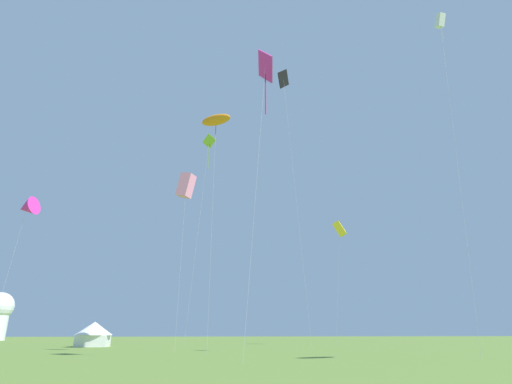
# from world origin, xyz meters

# --- Properties ---
(kite_magenta_diamond) EXTENTS (2.45, 3.32, 23.67)m
(kite_magenta_diamond) POSITION_xyz_m (-0.26, 25.06, 21.95)
(kite_magenta_diamond) COLOR #E02DA3
(kite_magenta_diamond) RESTS_ON ground
(kite_orange_parafoil) EXTENTS (3.58, 3.00, 23.46)m
(kite_orange_parafoil) POSITION_xyz_m (-3.70, 35.62, 22.78)
(kite_orange_parafoil) COLOR orange
(kite_orange_parafoil) RESTS_ON ground
(kite_pink_box) EXTENTS (2.48, 3.45, 20.29)m
(kite_pink_box) POSITION_xyz_m (-6.71, 45.02, 18.72)
(kite_pink_box) COLOR pink
(kite_pink_box) RESTS_ON ground
(kite_white_box) EXTENTS (2.83, 1.77, 31.24)m
(kite_white_box) POSITION_xyz_m (17.33, 26.68, 30.29)
(kite_white_box) COLOR white
(kite_white_box) RESTS_ON ground
(kite_black_diamond) EXTENTS (3.34, 2.35, 36.63)m
(kite_black_diamond) POSITION_xyz_m (5.78, 45.02, 34.81)
(kite_black_diamond) COLOR black
(kite_black_diamond) RESTS_ON ground
(kite_yellow_box) EXTENTS (3.26, 2.10, 18.84)m
(kite_yellow_box) POSITION_xyz_m (17.56, 59.00, 17.54)
(kite_yellow_box) COLOR yellow
(kite_yellow_box) RESTS_ON ground
(kite_magenta_delta) EXTENTS (3.10, 3.05, 18.08)m
(kite_magenta_delta) POSITION_xyz_m (-26.48, 50.53, 16.71)
(kite_magenta_delta) COLOR #E02DA3
(kite_magenta_delta) RESTS_ON ground
(kite_lime_diamond) EXTENTS (2.80, 1.95, 27.10)m
(kite_lime_diamond) POSITION_xyz_m (-4.12, 47.41, 25.33)
(kite_lime_diamond) COLOR #99DB2D
(kite_lime_diamond) RESTS_ON ground
(festival_tent_left) EXTENTS (4.81, 4.81, 3.13)m
(festival_tent_left) POSITION_xyz_m (-18.01, 57.23, 1.73)
(festival_tent_left) COLOR white
(festival_tent_left) RESTS_ON ground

